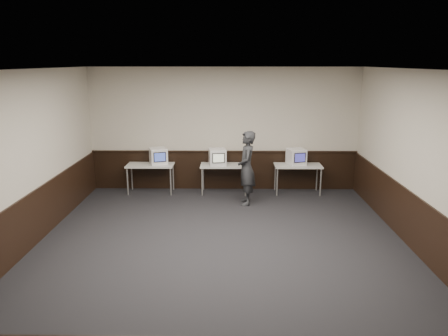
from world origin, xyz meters
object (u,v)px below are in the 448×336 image
object	(u,v)px
desk_right	(298,168)
desk_left	(150,167)
person	(247,168)
emac_center	(217,157)
emac_right	(296,157)
desk_center	(224,167)
emac_left	(158,156)

from	to	relation	value
desk_right	desk_left	bearing A→B (deg)	180.00
desk_left	person	world-z (taller)	person
emac_center	emac_right	distance (m)	2.02
person	emac_right	bearing A→B (deg)	124.63
emac_right	desk_center	bearing A→B (deg)	164.81
emac_left	emac_right	xyz separation A→B (m)	(3.54, -0.00, -0.00)
person	desk_right	bearing A→B (deg)	122.91
desk_center	desk_right	distance (m)	1.90
desk_center	desk_right	size ratio (longest dim) A/B	1.00
desk_center	emac_center	world-z (taller)	emac_center
emac_center	person	xyz separation A→B (m)	(0.71, -0.85, -0.08)
desk_left	emac_left	size ratio (longest dim) A/B	2.16
desk_left	desk_right	world-z (taller)	same
emac_left	desk_right	bearing A→B (deg)	-19.32
desk_center	emac_left	distance (m)	1.71
desk_center	desk_right	bearing A→B (deg)	0.00
desk_left	desk_right	size ratio (longest dim) A/B	1.00
desk_center	emac_left	size ratio (longest dim) A/B	2.16
emac_center	person	bearing A→B (deg)	-58.14
emac_center	emac_right	size ratio (longest dim) A/B	0.94
emac_center	person	size ratio (longest dim) A/B	0.28
emac_left	emac_right	bearing A→B (deg)	-18.92
desk_right	emac_right	bearing A→B (deg)	152.68
emac_right	person	bearing A→B (deg)	-160.59
desk_left	emac_center	world-z (taller)	emac_center
desk_center	emac_right	xyz separation A→B (m)	(1.85, 0.03, 0.28)
desk_center	emac_center	distance (m)	0.33
desk_right	person	size ratio (longest dim) A/B	0.68
desk_right	person	bearing A→B (deg)	-146.35
desk_center	desk_right	world-z (taller)	same
emac_center	desk_right	bearing A→B (deg)	-6.74
emac_right	person	xyz separation A→B (m)	(-1.30, -0.93, -0.08)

